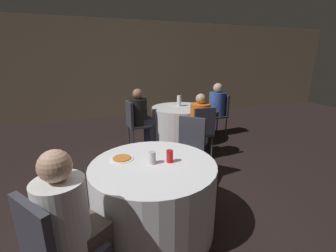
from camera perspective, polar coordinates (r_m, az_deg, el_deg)
ground_plane at (r=2.65m, az=-4.94°, el=-23.26°), size 16.00×16.00×0.00m
wall_back at (r=6.97m, az=-15.21°, el=13.51°), size 16.00×0.06×2.80m
table_near at (r=2.39m, az=-3.62°, el=-17.37°), size 1.23×1.23×0.73m
table_far at (r=4.85m, az=3.15°, el=0.55°), size 1.22×1.22×0.73m
chair_near_northeast at (r=3.13m, az=5.48°, el=-4.80°), size 0.57×0.57×0.94m
chair_near_southwest at (r=1.76m, az=-27.32°, el=-25.86°), size 0.56×0.56×0.94m
chair_far_east at (r=5.34m, az=13.02°, el=3.80°), size 0.44×0.44×0.94m
chair_far_south at (r=3.89m, az=8.63°, el=-0.63°), size 0.40×0.41×0.94m
chair_far_west at (r=4.42m, az=-8.63°, el=1.44°), size 0.45×0.44×0.94m
person_orange_shirt at (r=4.03m, az=7.60°, el=0.38°), size 0.34×0.51×1.15m
person_blue_shirt at (r=5.23m, az=11.68°, el=4.29°), size 0.52×0.38×1.20m
person_black_shirt at (r=4.46m, az=-6.64°, el=2.16°), size 0.51×0.37×1.17m
person_white_shirt at (r=1.79m, az=-22.46°, el=-22.69°), size 0.47×0.44×1.19m
pizza_plate_near at (r=2.33m, az=-11.63°, el=-8.05°), size 0.23×0.23×0.02m
soda_can_red at (r=2.20m, az=0.44°, el=-7.69°), size 0.07×0.07×0.12m
soda_can_silver at (r=2.17m, az=-4.00°, el=-8.05°), size 0.07×0.07×0.12m
bottle_far at (r=4.86m, az=2.82°, el=6.41°), size 0.09×0.09×0.23m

